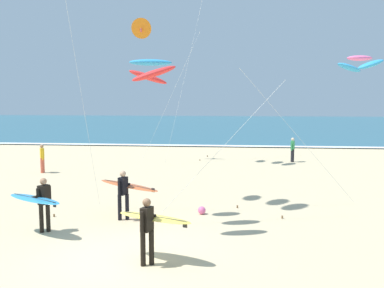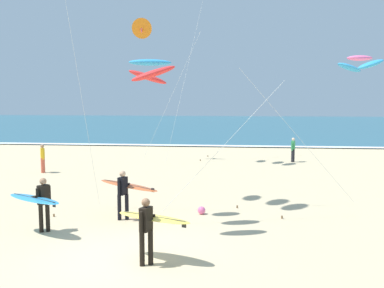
{
  "view_description": "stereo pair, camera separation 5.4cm",
  "coord_description": "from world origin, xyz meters",
  "px_view_note": "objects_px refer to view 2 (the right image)",
  "views": [
    {
      "loc": [
        2.86,
        -10.33,
        4.15
      ],
      "look_at": [
        0.99,
        7.75,
        2.16
      ],
      "focal_mm": 39.49,
      "sensor_mm": 36.0,
      "label": 1
    },
    {
      "loc": [
        2.92,
        -10.32,
        4.15
      ],
      "look_at": [
        0.99,
        7.75,
        2.16
      ],
      "focal_mm": 39.49,
      "sensor_mm": 36.0,
      "label": 2
    }
  ],
  "objects_px": {
    "surfer_lead": "(150,223)",
    "surfer_third": "(39,200)",
    "bystander_green_top": "(293,150)",
    "kite_delta_amber_mid": "(142,29)",
    "kite_arc_rose_far": "(359,64)",
    "bystander_yellow_top": "(43,158)",
    "kite_arc_cobalt_high": "(151,71)",
    "beach_ball": "(202,210)",
    "surfer_trailing": "(126,189)"
  },
  "relations": [
    {
      "from": "surfer_third",
      "to": "kite_arc_rose_far",
      "type": "relative_size",
      "value": 0.36
    },
    {
      "from": "surfer_third",
      "to": "beach_ball",
      "type": "distance_m",
      "value": 5.54
    },
    {
      "from": "surfer_trailing",
      "to": "kite_arc_rose_far",
      "type": "height_order",
      "value": "kite_arc_rose_far"
    },
    {
      "from": "kite_arc_cobalt_high",
      "to": "bystander_yellow_top",
      "type": "bearing_deg",
      "value": 131.64
    },
    {
      "from": "surfer_trailing",
      "to": "surfer_lead",
      "type": "bearing_deg",
      "value": -66.88
    },
    {
      "from": "surfer_trailing",
      "to": "bystander_yellow_top",
      "type": "xyz_separation_m",
      "value": [
        -6.94,
        8.27,
        -0.24
      ]
    },
    {
      "from": "kite_arc_cobalt_high",
      "to": "beach_ball",
      "type": "bearing_deg",
      "value": 45.7
    },
    {
      "from": "kite_delta_amber_mid",
      "to": "beach_ball",
      "type": "bearing_deg",
      "value": -68.86
    },
    {
      "from": "kite_arc_cobalt_high",
      "to": "bystander_yellow_top",
      "type": "xyz_separation_m",
      "value": [
        -8.0,
        9.0,
        -4.17
      ]
    },
    {
      "from": "surfer_lead",
      "to": "kite_arc_cobalt_high",
      "type": "distance_m",
      "value": 5.04
    },
    {
      "from": "beach_ball",
      "to": "surfer_third",
      "type": "bearing_deg",
      "value": -150.69
    },
    {
      "from": "surfer_lead",
      "to": "kite_arc_rose_far",
      "type": "relative_size",
      "value": 0.37
    },
    {
      "from": "surfer_lead",
      "to": "beach_ball",
      "type": "bearing_deg",
      "value": 78.71
    },
    {
      "from": "surfer_lead",
      "to": "bystander_yellow_top",
      "type": "height_order",
      "value": "surfer_lead"
    },
    {
      "from": "surfer_trailing",
      "to": "kite_arc_rose_far",
      "type": "xyz_separation_m",
      "value": [
        8.36,
        2.86,
        4.39
      ]
    },
    {
      "from": "bystander_green_top",
      "to": "kite_delta_amber_mid",
      "type": "bearing_deg",
      "value": -179.4
    },
    {
      "from": "surfer_lead",
      "to": "surfer_trailing",
      "type": "height_order",
      "value": "same"
    },
    {
      "from": "bystander_green_top",
      "to": "surfer_third",
      "type": "bearing_deg",
      "value": -121.62
    },
    {
      "from": "surfer_third",
      "to": "kite_delta_amber_mid",
      "type": "relative_size",
      "value": 0.22
    },
    {
      "from": "surfer_lead",
      "to": "surfer_third",
      "type": "xyz_separation_m",
      "value": [
        -3.84,
        1.94,
        0.0
      ]
    },
    {
      "from": "surfer_lead",
      "to": "kite_arc_rose_far",
      "type": "bearing_deg",
      "value": 44.75
    },
    {
      "from": "kite_delta_amber_mid",
      "to": "surfer_lead",
      "type": "bearing_deg",
      "value": -76.94
    },
    {
      "from": "surfer_trailing",
      "to": "kite_arc_cobalt_high",
      "type": "height_order",
      "value": "kite_arc_cobalt_high"
    },
    {
      "from": "surfer_third",
      "to": "beach_ball",
      "type": "height_order",
      "value": "surfer_third"
    },
    {
      "from": "bystander_yellow_top",
      "to": "surfer_lead",
      "type": "bearing_deg",
      "value": -54.66
    },
    {
      "from": "surfer_third",
      "to": "bystander_green_top",
      "type": "xyz_separation_m",
      "value": [
        9.64,
        15.65,
        -0.23
      ]
    },
    {
      "from": "kite_arc_cobalt_high",
      "to": "surfer_trailing",
      "type": "bearing_deg",
      "value": 145.55
    },
    {
      "from": "beach_ball",
      "to": "surfer_lead",
      "type": "bearing_deg",
      "value": -101.29
    },
    {
      "from": "bystander_yellow_top",
      "to": "beach_ball",
      "type": "xyz_separation_m",
      "value": [
        9.49,
        -7.47,
        -0.67
      ]
    },
    {
      "from": "kite_delta_amber_mid",
      "to": "beach_ball",
      "type": "relative_size",
      "value": 33.28
    },
    {
      "from": "surfer_trailing",
      "to": "kite_delta_amber_mid",
      "type": "distance_m",
      "value": 15.82
    },
    {
      "from": "surfer_trailing",
      "to": "kite_delta_amber_mid",
      "type": "height_order",
      "value": "kite_delta_amber_mid"
    },
    {
      "from": "kite_arc_rose_far",
      "to": "surfer_third",
      "type": "bearing_deg",
      "value": -155.9
    },
    {
      "from": "surfer_third",
      "to": "kite_arc_rose_far",
      "type": "bearing_deg",
      "value": 24.1
    },
    {
      "from": "beach_ball",
      "to": "bystander_green_top",
      "type": "bearing_deg",
      "value": 69.41
    },
    {
      "from": "surfer_trailing",
      "to": "kite_delta_amber_mid",
      "type": "bearing_deg",
      "value": 100.07
    },
    {
      "from": "surfer_third",
      "to": "kite_delta_amber_mid",
      "type": "distance_m",
      "value": 17.3
    },
    {
      "from": "surfer_lead",
      "to": "bystander_green_top",
      "type": "relative_size",
      "value": 1.34
    },
    {
      "from": "surfer_third",
      "to": "surfer_lead",
      "type": "bearing_deg",
      "value": -26.85
    },
    {
      "from": "kite_arc_rose_far",
      "to": "beach_ball",
      "type": "xyz_separation_m",
      "value": [
        -5.81,
        -2.06,
        -5.3
      ]
    },
    {
      "from": "kite_arc_rose_far",
      "to": "surfer_lead",
      "type": "bearing_deg",
      "value": -135.25
    },
    {
      "from": "surfer_trailing",
      "to": "kite_delta_amber_mid",
      "type": "relative_size",
      "value": 0.25
    },
    {
      "from": "kite_arc_cobalt_high",
      "to": "beach_ball",
      "type": "distance_m",
      "value": 5.29
    },
    {
      "from": "surfer_third",
      "to": "kite_arc_cobalt_high",
      "type": "relative_size",
      "value": 0.39
    },
    {
      "from": "beach_ball",
      "to": "bystander_yellow_top",
      "type": "bearing_deg",
      "value": 141.8
    },
    {
      "from": "kite_delta_amber_mid",
      "to": "bystander_yellow_top",
      "type": "distance_m",
      "value": 10.52
    },
    {
      "from": "kite_delta_amber_mid",
      "to": "kite_arc_cobalt_high",
      "type": "xyz_separation_m",
      "value": [
        3.49,
        -14.4,
        -3.65
      ]
    },
    {
      "from": "kite_arc_cobalt_high",
      "to": "bystander_green_top",
      "type": "height_order",
      "value": "kite_arc_cobalt_high"
    },
    {
      "from": "bystander_green_top",
      "to": "kite_arc_rose_far",
      "type": "bearing_deg",
      "value": -85.12
    },
    {
      "from": "bystander_yellow_top",
      "to": "kite_arc_rose_far",
      "type": "bearing_deg",
      "value": -19.49
    }
  ]
}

